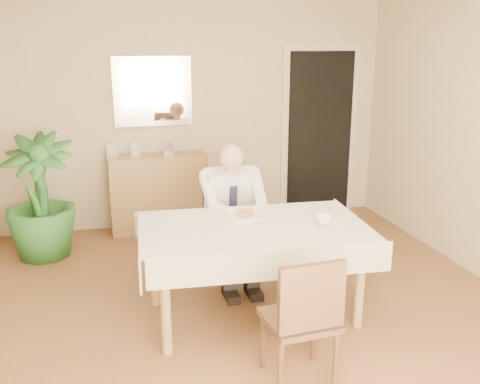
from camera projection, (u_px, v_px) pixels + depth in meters
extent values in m
plane|color=brown|center=(251.00, 322.00, 4.12)|extent=(5.00, 5.00, 0.00)
cube|color=beige|center=(193.00, 113.00, 6.09)|extent=(4.50, 0.02, 2.60)
cube|color=silver|center=(319.00, 133.00, 6.53)|extent=(0.96, 0.03, 2.10)
cube|color=black|center=(320.00, 134.00, 6.50)|extent=(0.80, 0.05, 1.95)
cube|color=silver|center=(153.00, 92.00, 5.89)|extent=(0.86, 0.03, 0.76)
cube|color=white|center=(153.00, 92.00, 5.87)|extent=(0.74, 0.02, 0.64)
cube|color=#987948|center=(253.00, 229.00, 4.03)|extent=(1.66, 1.01, 0.04)
cube|color=beige|center=(253.00, 226.00, 4.02)|extent=(1.76, 1.11, 0.01)
cube|color=beige|center=(274.00, 265.00, 3.59)|extent=(1.70, 0.13, 0.22)
cube|color=beige|center=(237.00, 219.00, 4.52)|extent=(1.70, 0.13, 0.22)
cube|color=beige|center=(140.00, 250.00, 3.85)|extent=(0.08, 1.00, 0.22)
cube|color=beige|center=(356.00, 230.00, 4.26)|extent=(0.08, 1.00, 0.22)
cylinder|color=#987948|center=(166.00, 308.00, 3.61)|extent=(0.07, 0.07, 0.70)
cylinder|color=#987948|center=(360.00, 285.00, 3.96)|extent=(0.07, 0.07, 0.70)
cylinder|color=#987948|center=(154.00, 265.00, 4.30)|extent=(0.07, 0.07, 0.70)
cylinder|color=#987948|center=(321.00, 248.00, 4.65)|extent=(0.07, 0.07, 0.70)
cube|color=#422B19|center=(229.00, 232.00, 4.86)|extent=(0.44, 0.44, 0.04)
cube|color=#422B19|center=(224.00, 201.00, 4.96)|extent=(0.41, 0.08, 0.40)
cylinder|color=#422B19|center=(214.00, 263.00, 4.71)|extent=(0.04, 0.04, 0.39)
cylinder|color=#422B19|center=(252.00, 260.00, 4.80)|extent=(0.04, 0.04, 0.39)
cylinder|color=#422B19|center=(207.00, 249.00, 5.04)|extent=(0.04, 0.04, 0.39)
cylinder|color=#422B19|center=(242.00, 246.00, 5.12)|extent=(0.04, 0.04, 0.39)
cube|color=#422B19|center=(299.00, 320.00, 3.31)|extent=(0.44, 0.44, 0.04)
cube|color=#422B19|center=(312.00, 297.00, 3.07)|extent=(0.42, 0.07, 0.41)
cylinder|color=#422B19|center=(280.00, 372.00, 3.17)|extent=(0.04, 0.04, 0.40)
cylinder|color=#422B19|center=(336.00, 363.00, 3.25)|extent=(0.04, 0.04, 0.40)
cylinder|color=#422B19|center=(263.00, 340.00, 3.50)|extent=(0.04, 0.04, 0.40)
cylinder|color=#422B19|center=(314.00, 333.00, 3.58)|extent=(0.04, 0.04, 0.40)
cube|color=white|center=(230.00, 198.00, 4.73)|extent=(0.42, 0.31, 0.55)
cube|color=black|center=(233.00, 205.00, 4.62)|extent=(0.07, 0.08, 0.36)
cylinder|color=tan|center=(231.00, 168.00, 4.61)|extent=(0.09, 0.09, 0.08)
sphere|color=tan|center=(231.00, 156.00, 4.56)|extent=(0.21, 0.21, 0.21)
cube|color=black|center=(224.00, 231.00, 4.58)|extent=(0.13, 0.42, 0.13)
cube|color=black|center=(246.00, 229.00, 4.63)|extent=(0.13, 0.42, 0.13)
cube|color=black|center=(229.00, 271.00, 4.50)|extent=(0.11, 0.12, 0.45)
cube|color=black|center=(252.00, 268.00, 4.54)|extent=(0.11, 0.12, 0.45)
cube|color=black|center=(231.00, 295.00, 4.49)|extent=(0.11, 0.26, 0.07)
cube|color=black|center=(254.00, 292.00, 4.54)|extent=(0.11, 0.26, 0.07)
cylinder|color=white|center=(244.00, 216.00, 4.21)|extent=(0.26, 0.26, 0.02)
ellipsoid|color=olive|center=(244.00, 213.00, 4.20)|extent=(0.14, 0.14, 0.06)
cylinder|color=silver|center=(251.00, 216.00, 4.16)|extent=(0.01, 0.13, 0.01)
cylinder|color=silver|center=(241.00, 217.00, 4.14)|extent=(0.01, 0.13, 0.01)
imported|color=white|center=(323.00, 218.00, 4.03)|extent=(0.17, 0.17, 0.10)
cube|color=#987948|center=(158.00, 192.00, 6.05)|extent=(1.10, 0.42, 0.87)
cube|color=silver|center=(112.00, 150.00, 5.83)|extent=(0.10, 0.02, 0.14)
cube|color=silver|center=(135.00, 148.00, 5.93)|extent=(0.10, 0.02, 0.14)
cube|color=silver|center=(168.00, 148.00, 5.96)|extent=(0.10, 0.02, 0.14)
imported|color=#245B23|center=(40.00, 197.00, 5.22)|extent=(0.80, 0.80, 1.24)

